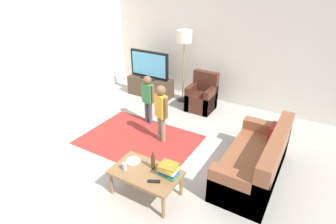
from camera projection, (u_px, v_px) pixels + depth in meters
The scene contains 17 objects.
ground at pixel (151, 157), 4.93m from camera, with size 7.80×7.80×0.00m, color #B2ADA3.
wall_back at pixel (219, 47), 6.60m from camera, with size 6.00×0.12×2.70m, color silver.
wall_left at pixel (29, 60), 5.68m from camera, with size 0.12×6.00×2.70m, color silver.
area_rug at pixel (139, 140), 5.43m from camera, with size 2.20×1.60×0.01m, color #9E2D28.
tv_stand at pixel (150, 87), 7.28m from camera, with size 1.20×0.44×0.50m.
tv at pixel (149, 65), 6.99m from camera, with size 1.10×0.28×0.71m.
couch at pixel (258, 163), 4.32m from camera, with size 0.80×1.80×0.86m.
armchair at pixel (202, 97), 6.54m from camera, with size 0.60×0.60×0.90m.
floor_lamp at pixel (184, 40), 6.40m from camera, with size 0.36×0.36×1.78m.
child_near_tv at pixel (148, 95), 5.77m from camera, with size 0.36×0.18×1.09m.
child_center at pixel (161, 108), 5.12m from camera, with size 0.36×0.22×1.16m.
coffee_table at pixel (146, 174), 3.95m from camera, with size 1.00×0.60×0.42m.
book_stack at pixel (169, 170), 3.82m from camera, with size 0.29×0.24×0.18m.
bottle at pixel (153, 162), 3.94m from camera, with size 0.06×0.06×0.29m.
tv_remote at pixel (154, 181), 3.73m from camera, with size 0.17×0.05×0.02m, color black.
soda_can at pixel (125, 167), 3.94m from camera, with size 0.07×0.07×0.12m, color silver.
plate at pixel (133, 161), 4.14m from camera, with size 0.22×0.22×0.02m.
Camera 1 is at (2.32, -3.29, 2.98)m, focal length 29.28 mm.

